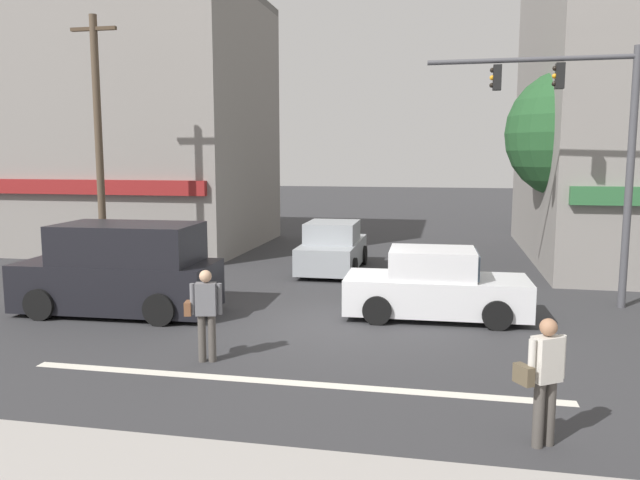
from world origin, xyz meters
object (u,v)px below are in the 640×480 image
at_px(traffic_light_mast, 588,134).
at_px(pedestrian_foreground_with_bag, 544,374).
at_px(street_tree, 572,134).
at_px(sedan_crossing_center, 333,248).
at_px(utility_pole_near_left, 99,145).
at_px(sedan_waiting_far, 435,287).
at_px(van_parked_curbside, 121,271).
at_px(pedestrian_mid_crossing, 205,310).

xyz_separation_m(traffic_light_mast, pedestrian_foreground_with_bag, (-2.01, -8.10, -3.22)).
xyz_separation_m(street_tree, sedan_crossing_center, (-7.31, -1.36, -3.62)).
height_order(utility_pole_near_left, sedan_waiting_far, utility_pole_near_left).
relative_size(van_parked_curbside, pedestrian_mid_crossing, 2.79).
relative_size(sedan_waiting_far, van_parked_curbside, 0.89).
relative_size(sedan_crossing_center, van_parked_curbside, 0.88).
bearing_deg(van_parked_curbside, sedan_crossing_center, 58.66).
relative_size(traffic_light_mast, van_parked_curbside, 1.33).
bearing_deg(traffic_light_mast, sedan_crossing_center, 153.31).
distance_m(sedan_crossing_center, van_parked_curbside, 7.44).
bearing_deg(sedan_waiting_far, traffic_light_mast, 28.55).
xyz_separation_m(traffic_light_mast, van_parked_curbside, (-10.68, -2.93, -3.17)).
height_order(utility_pole_near_left, pedestrian_mid_crossing, utility_pole_near_left).
bearing_deg(sedan_waiting_far, pedestrian_mid_crossing, -135.11).
relative_size(sedan_waiting_far, sedan_crossing_center, 1.01).
distance_m(traffic_light_mast, pedestrian_foreground_with_bag, 8.94).
distance_m(utility_pole_near_left, pedestrian_mid_crossing, 9.28).
distance_m(street_tree, pedestrian_mid_crossing, 13.68).
bearing_deg(van_parked_curbside, pedestrian_mid_crossing, -41.91).
bearing_deg(utility_pole_near_left, van_parked_curbside, -54.55).
bearing_deg(street_tree, sedan_waiting_far, -120.77).
bearing_deg(traffic_light_mast, sedan_waiting_far, -151.45).
relative_size(traffic_light_mast, sedan_crossing_center, 1.51).
height_order(traffic_light_mast, sedan_waiting_far, traffic_light_mast).
bearing_deg(pedestrian_foreground_with_bag, pedestrian_mid_crossing, 157.42).
height_order(street_tree, utility_pole_near_left, utility_pole_near_left).
distance_m(traffic_light_mast, sedan_crossing_center, 8.37).
xyz_separation_m(sedan_crossing_center, pedestrian_foreground_with_bag, (4.80, -11.52, 0.24)).
bearing_deg(sedan_crossing_center, van_parked_curbside, -121.34).
bearing_deg(pedestrian_foreground_with_bag, sedan_crossing_center, 112.62).
bearing_deg(street_tree, utility_pole_near_left, -163.53).
height_order(traffic_light_mast, sedan_crossing_center, traffic_light_mast).
distance_m(utility_pole_near_left, sedan_crossing_center, 7.73).
relative_size(utility_pole_near_left, van_parked_curbside, 1.64).
relative_size(traffic_light_mast, pedestrian_mid_crossing, 3.71).
distance_m(traffic_light_mast, pedestrian_mid_crossing, 9.99).
xyz_separation_m(sedan_crossing_center, pedestrian_mid_crossing, (-0.63, -9.26, 0.24)).
bearing_deg(utility_pole_near_left, sedan_crossing_center, 22.77).
bearing_deg(van_parked_curbside, sedan_waiting_far, 8.23).
relative_size(utility_pole_near_left, traffic_light_mast, 1.23).
relative_size(street_tree, pedestrian_foreground_with_bag, 3.82).
bearing_deg(van_parked_curbside, street_tree, 34.60).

